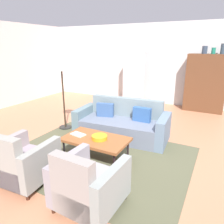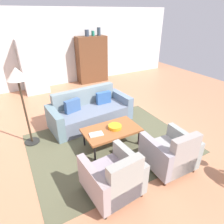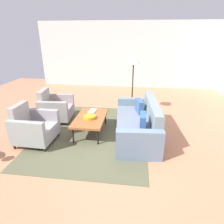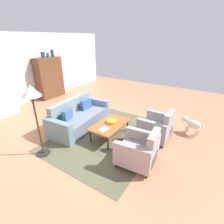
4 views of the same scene
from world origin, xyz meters
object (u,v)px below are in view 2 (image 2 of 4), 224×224
cabinet (92,60)px  coffee_table (111,131)px  fruit_bowl (115,127)px  vase_round (93,33)px  vase_tall (87,33)px  book_stack (96,134)px  floor_lamp (18,81)px  armchair_left (114,179)px  armchair_right (171,154)px  vase_small (99,31)px  refrigerator (33,67)px  couch (90,112)px

cabinet → coffee_table: bearing=-108.7°
fruit_bowl → cabinet: cabinet is taller
vase_round → vase_tall: bearing=180.0°
book_stack → floor_lamp: size_ratio=0.17×
armchair_left → vase_round: bearing=64.0°
armchair_right → vase_small: 5.79m
armchair_right → refrigerator: bearing=107.0°
vase_tall → floor_lamp: bearing=-130.6°
vase_tall → vase_round: vase_tall is taller
coffee_table → floor_lamp: 2.10m
cabinet → floor_lamp: bearing=-132.0°
fruit_bowl → refrigerator: refrigerator is taller
couch → armchair_right: size_ratio=2.46×
book_stack → vase_round: size_ratio=1.63×
coffee_table → cabinet: cabinet is taller
armchair_left → vase_tall: vase_tall is taller
couch → vase_round: (1.55, 3.07, 1.60)m
book_stack → vase_small: vase_small is taller
vase_round → vase_small: size_ratio=0.62×
couch → fruit_bowl: couch is taller
refrigerator → floor_lamp: bearing=-102.2°
cabinet → vase_tall: size_ratio=7.75×
vase_round → floor_lamp: size_ratio=0.11×
book_stack → cabinet: 4.69m
vase_tall → floor_lamp: (-2.83, -3.30, -0.47)m
fruit_bowl → coffee_table: bearing=180.0°
coffee_table → book_stack: 0.38m
coffee_table → vase_small: vase_small is taller
book_stack → vase_small: 5.05m
armchair_left → cabinet: 5.83m
cabinet → vase_small: (0.35, -0.00, 1.05)m
coffee_table → cabinet: 4.53m
book_stack → floor_lamp: 1.83m
cabinet → floor_lamp: (-2.98, -3.31, 0.54)m
book_stack → armchair_right: bearing=-49.4°
coffee_table → cabinet: size_ratio=0.67×
cabinet → refrigerator: (-2.28, -0.10, 0.03)m
coffee_table → armchair_left: bearing=-117.0°
couch → fruit_bowl: bearing=89.8°
armchair_left → vase_small: bearing=61.7°
vase_round → floor_lamp: (-3.08, -3.30, -0.45)m
armchair_left → book_stack: 1.16m
refrigerator → floor_lamp: 3.32m
vase_small → vase_tall: bearing=180.0°
refrigerator → vase_tall: bearing=2.7°
couch → vase_round: vase_round is taller
couch → coffee_table: 1.19m
vase_round → refrigerator: size_ratio=0.10×
fruit_bowl → vase_tall: size_ratio=1.24×
armchair_right → vase_small: size_ratio=2.94×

